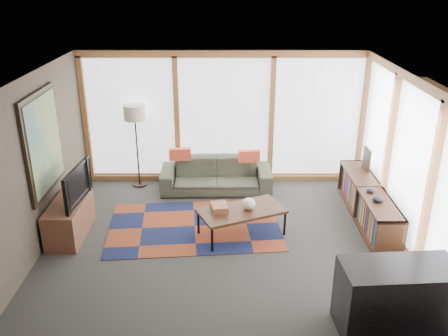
{
  "coord_description": "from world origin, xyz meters",
  "views": [
    {
      "loc": [
        0.01,
        -6.39,
        3.92
      ],
      "look_at": [
        0.0,
        0.4,
        1.1
      ],
      "focal_mm": 38.0,
      "sensor_mm": 36.0,
      "label": 1
    }
  ],
  "objects_px": {
    "coffee_table": "(241,222)",
    "television": "(72,185)",
    "floor_lamp": "(137,146)",
    "bar_counter": "(397,298)",
    "tv_console": "(70,219)",
    "sofa": "(216,175)",
    "bookshelf": "(368,203)"
  },
  "relations": [
    {
      "from": "coffee_table",
      "to": "television",
      "type": "relative_size",
      "value": 1.32
    },
    {
      "from": "floor_lamp",
      "to": "coffee_table",
      "type": "height_order",
      "value": "floor_lamp"
    },
    {
      "from": "coffee_table",
      "to": "bar_counter",
      "type": "bearing_deg",
      "value": -51.27
    },
    {
      "from": "tv_console",
      "to": "television",
      "type": "relative_size",
      "value": 1.16
    },
    {
      "from": "floor_lamp",
      "to": "bar_counter",
      "type": "xyz_separation_m",
      "value": [
        3.69,
        -4.07,
        -0.4
      ]
    },
    {
      "from": "floor_lamp",
      "to": "television",
      "type": "distance_m",
      "value": 2.02
    },
    {
      "from": "sofa",
      "to": "television",
      "type": "relative_size",
      "value": 2.09
    },
    {
      "from": "sofa",
      "to": "tv_console",
      "type": "distance_m",
      "value": 2.86
    },
    {
      "from": "floor_lamp",
      "to": "bar_counter",
      "type": "height_order",
      "value": "floor_lamp"
    },
    {
      "from": "sofa",
      "to": "coffee_table",
      "type": "relative_size",
      "value": 1.58
    },
    {
      "from": "tv_console",
      "to": "coffee_table",
      "type": "bearing_deg",
      "value": 0.37
    },
    {
      "from": "tv_console",
      "to": "television",
      "type": "distance_m",
      "value": 0.59
    },
    {
      "from": "floor_lamp",
      "to": "sofa",
      "type": "bearing_deg",
      "value": -8.33
    },
    {
      "from": "sofa",
      "to": "bookshelf",
      "type": "xyz_separation_m",
      "value": [
        2.59,
        -1.18,
        -0.0
      ]
    },
    {
      "from": "sofa",
      "to": "bar_counter",
      "type": "height_order",
      "value": "bar_counter"
    },
    {
      "from": "sofa",
      "to": "floor_lamp",
      "type": "bearing_deg",
      "value": 170.61
    },
    {
      "from": "bookshelf",
      "to": "tv_console",
      "type": "xyz_separation_m",
      "value": [
        -4.89,
        -0.53,
        -0.01
      ]
    },
    {
      "from": "floor_lamp",
      "to": "bookshelf",
      "type": "relative_size",
      "value": 0.67
    },
    {
      "from": "television",
      "to": "tv_console",
      "type": "bearing_deg",
      "value": 110.52
    },
    {
      "from": "television",
      "to": "bookshelf",
      "type": "bearing_deg",
      "value": -78.93
    },
    {
      "from": "floor_lamp",
      "to": "tv_console",
      "type": "xyz_separation_m",
      "value": [
        -0.78,
        -1.93,
        -0.53
      ]
    },
    {
      "from": "tv_console",
      "to": "television",
      "type": "bearing_deg",
      "value": 15.45
    },
    {
      "from": "coffee_table",
      "to": "television",
      "type": "distance_m",
      "value": 2.72
    },
    {
      "from": "floor_lamp",
      "to": "coffee_table",
      "type": "distance_m",
      "value": 2.8
    },
    {
      "from": "bookshelf",
      "to": "sofa",
      "type": "bearing_deg",
      "value": 155.56
    },
    {
      "from": "bookshelf",
      "to": "tv_console",
      "type": "height_order",
      "value": "bookshelf"
    },
    {
      "from": "bookshelf",
      "to": "television",
      "type": "relative_size",
      "value": 2.41
    },
    {
      "from": "sofa",
      "to": "coffee_table",
      "type": "height_order",
      "value": "sofa"
    },
    {
      "from": "floor_lamp",
      "to": "bookshelf",
      "type": "xyz_separation_m",
      "value": [
        4.11,
        -1.4,
        -0.52
      ]
    },
    {
      "from": "sofa",
      "to": "coffee_table",
      "type": "distance_m",
      "value": 1.74
    },
    {
      "from": "television",
      "to": "bar_counter",
      "type": "xyz_separation_m",
      "value": [
        4.37,
        -2.17,
        -0.45
      ]
    },
    {
      "from": "sofa",
      "to": "tv_console",
      "type": "relative_size",
      "value": 1.8
    }
  ]
}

